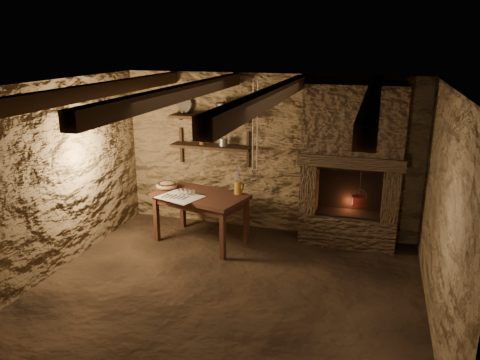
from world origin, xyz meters
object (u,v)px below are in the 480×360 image
(work_table, at_px, (201,216))
(wooden_bowl, at_px, (167,186))
(red_pot, at_px, (359,200))
(stoneware_jug, at_px, (239,182))
(iron_stockpot, at_px, (224,110))

(work_table, height_order, wooden_bowl, wooden_bowl)
(work_table, bearing_deg, wooden_bowl, -176.63)
(wooden_bowl, bearing_deg, red_pot, 8.08)
(wooden_bowl, height_order, red_pot, red_pot)
(work_table, height_order, red_pot, red_pot)
(stoneware_jug, relative_size, red_pot, 0.79)
(iron_stockpot, relative_size, red_pot, 0.44)
(iron_stockpot, bearing_deg, stoneware_jug, -52.25)
(wooden_bowl, relative_size, red_pot, 0.59)
(stoneware_jug, xyz_separation_m, wooden_bowl, (-1.10, -0.05, -0.15))
(wooden_bowl, distance_m, red_pot, 2.80)
(work_table, xyz_separation_m, iron_stockpot, (0.16, 0.63, 1.46))
(work_table, xyz_separation_m, wooden_bowl, (-0.58, 0.12, 0.38))
(wooden_bowl, bearing_deg, iron_stockpot, 34.79)
(stoneware_jug, bearing_deg, iron_stockpot, 111.14)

